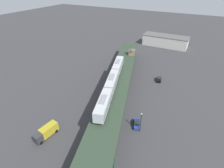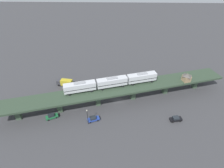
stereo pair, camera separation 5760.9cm
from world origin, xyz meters
The scene contains 9 objects.
ground_plane centered at (0.00, 0.00, 0.00)m, with size 400.00×400.00×0.00m, color #38383A.
elevated_viaduct centered at (0.04, -0.15, 5.79)m, with size 34.40×90.55×6.71m.
subway_train centered at (-0.70, -2.56, 9.25)m, with size 13.34×36.44×4.45m.
signal_hut centered at (-5.96, 28.33, 8.51)m, with size 4.01×4.01×3.40m.
street_car_green centered at (10.46, -24.69, 0.94)m, with size 3.61×4.74×1.89m.
street_car_blue centered at (11.25, -9.07, 0.94)m, with size 3.31×4.75×1.89m.
street_car_black centered at (10.29, 21.17, 0.94)m, with size 2.58×4.66×1.89m.
delivery_truck centered at (-10.17, -24.82, 1.76)m, with size 3.16×7.43×3.20m.
street_lamp centered at (12.86, -10.71, 4.11)m, with size 0.44×0.44×6.94m.
Camera 2 is at (55.23, -0.79, 48.75)m, focal length 28.00 mm.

